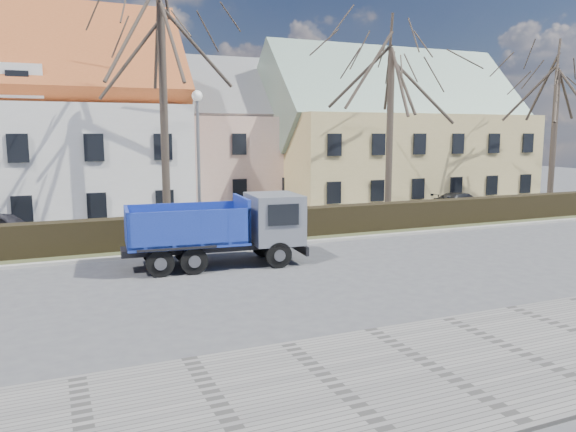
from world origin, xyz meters
name	(u,v)px	position (x,y,z in m)	size (l,w,h in m)	color
ground	(277,275)	(0.00, 0.00, 0.00)	(120.00, 120.00, 0.00)	#4A4A4D
sidewalk_near	(435,370)	(0.00, -8.50, 0.04)	(80.00, 5.00, 0.08)	gray
curb_far	(235,248)	(0.00, 4.60, 0.06)	(80.00, 0.30, 0.12)	#A7A49B
grass_strip	(224,241)	(0.00, 6.20, 0.05)	(80.00, 3.00, 0.10)	#3E4527
hedge	(225,229)	(0.00, 6.00, 0.65)	(60.00, 0.90, 1.30)	black
building_pink	(220,145)	(4.00, 20.00, 4.00)	(10.80, 8.80, 8.00)	beige
building_yellow	(394,140)	(16.00, 17.00, 4.25)	(18.80, 10.80, 8.50)	#D4BA74
tree_1	(163,98)	(-2.00, 8.50, 6.33)	(9.20, 9.20, 12.65)	#3A3128
tree_2	(390,119)	(10.00, 8.50, 5.50)	(8.00, 8.00, 11.00)	#3A3128
tree_3	(555,126)	(22.00, 8.50, 5.23)	(7.60, 7.60, 10.45)	#3A3128
dump_truck	(210,230)	(-1.71, 2.13, 1.32)	(6.59, 2.45, 2.64)	navy
streetlight	(199,166)	(-0.84, 7.00, 3.34)	(0.52, 0.52, 6.68)	gray
cart_frame	(170,249)	(-2.80, 4.12, 0.33)	(0.72, 0.41, 0.65)	silver
parked_car_a	(2,228)	(-8.92, 9.77, 0.70)	(1.65, 4.10, 1.40)	#2B2A32
parked_car_b	(461,201)	(16.57, 10.32, 0.57)	(1.60, 3.95, 1.15)	black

